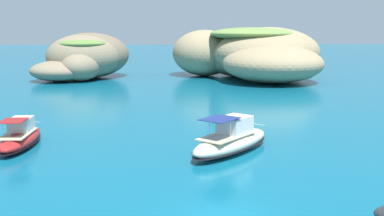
{
  "coord_description": "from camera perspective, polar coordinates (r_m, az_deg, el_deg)",
  "views": [
    {
      "loc": [
        -3.05,
        -18.89,
        8.57
      ],
      "look_at": [
        -0.17,
        15.73,
        2.32
      ],
      "focal_mm": 42.47,
      "sensor_mm": 36.0,
      "label": 1
    }
  ],
  "objects": [
    {
      "name": "motorboat_red",
      "position": [
        35.05,
        -20.74,
        -3.44
      ],
      "size": [
        2.33,
        7.06,
        2.19
      ],
      "color": "red",
      "rests_on": "ground"
    },
    {
      "name": "motorboat_cream",
      "position": [
        31.5,
        4.99,
        -4.06
      ],
      "size": [
        7.47,
        7.75,
        2.6
      ],
      "color": "beige",
      "rests_on": "ground"
    },
    {
      "name": "islet_large",
      "position": [
        76.53,
        7.5,
        6.64
      ],
      "size": [
        29.12,
        28.2,
        8.49
      ],
      "color": "#9E8966",
      "rests_on": "ground"
    },
    {
      "name": "islet_small",
      "position": [
        77.78,
        -13.32,
        6.06
      ],
      "size": [
        18.1,
        18.59,
        7.56
      ],
      "color": "#84755B",
      "rests_on": "ground"
    }
  ]
}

